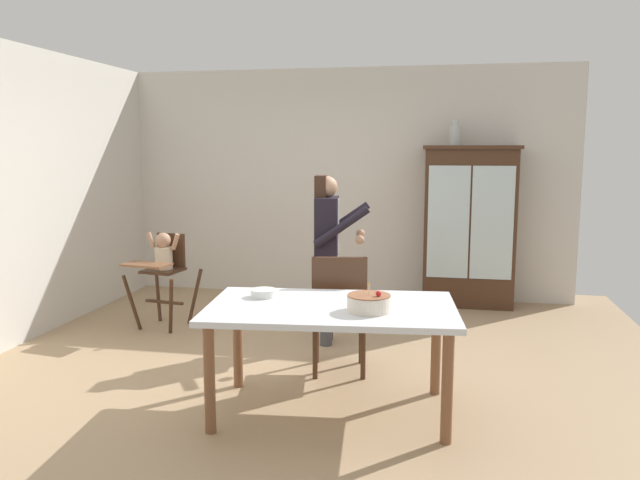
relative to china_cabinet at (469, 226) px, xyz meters
The scene contains 10 objects.
ground_plane 2.92m from the china_cabinet, 121.42° to the right, with size 6.24×6.24×0.00m, color tan.
wall_back 1.54m from the china_cabinet, 169.66° to the left, with size 5.32×0.06×2.70m, color beige.
china_cabinet is the anchor object (origin of this frame).
ceramic_vase 1.03m from the china_cabinet, behind, with size 0.13×0.13×0.27m.
high_chair_with_toddler 3.35m from the china_cabinet, 153.83° to the right, with size 0.65×0.75×0.95m.
adult_person 2.12m from the china_cabinet, 128.15° to the right, with size 0.54×0.52×1.53m.
dining_table 3.33m from the china_cabinet, 107.76° to the right, with size 1.72×1.10×0.74m.
birthday_cake 3.36m from the china_cabinet, 102.97° to the right, with size 0.28×0.28×0.19m.
serving_bowl 3.39m from the china_cabinet, 116.69° to the right, with size 0.18×0.18×0.06m, color silver.
dining_chair_far_side 2.72m from the china_cabinet, 113.44° to the right, with size 0.51×0.51×0.96m.
Camera 1 is at (1.12, -4.75, 1.77)m, focal length 34.96 mm.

